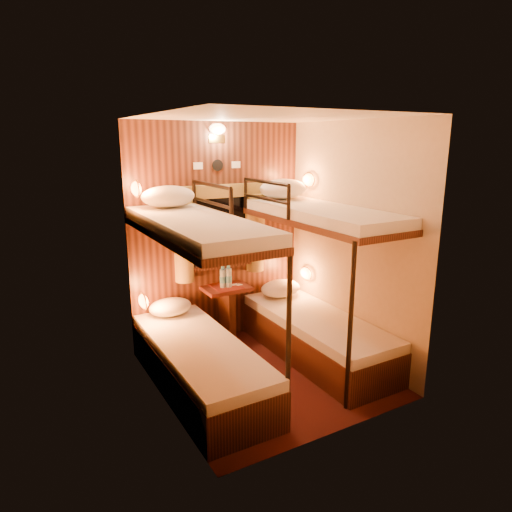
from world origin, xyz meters
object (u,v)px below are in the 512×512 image
bunk_left (199,332)px  table (227,307)px  bottle_left (223,278)px  bottle_right (229,278)px  bunk_right (317,306)px

bunk_left → table: 1.02m
bottle_left → bunk_left: bearing=-128.0°
table → bottle_right: 0.34m
bunk_left → table: bunk_left is taller
bottle_right → table: bearing=127.6°
bunk_right → bottle_left: bearing=131.7°
bunk_right → bottle_left: (-0.69, 0.77, 0.19)m
table → bottle_right: (0.02, -0.02, 0.34)m
bunk_left → bunk_right: bearing=0.0°
bunk_left → bunk_right: (1.30, 0.00, 0.00)m
bunk_left → bottle_right: bunk_left is taller
bunk_right → bottle_left: size_ratio=7.92×
table → bottle_left: size_ratio=2.73×
bottle_left → bottle_right: (0.06, -0.02, 0.00)m
bottle_left → bottle_right: size_ratio=0.97×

